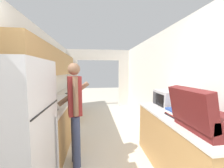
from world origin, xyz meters
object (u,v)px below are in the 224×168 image
(microwave, at_px, (168,99))
(book_stack, at_px, (176,113))
(knife, at_px, (67,93))
(refrigerator, at_px, (13,146))
(range_oven, at_px, (62,115))
(person, at_px, (75,111))
(suitcase, at_px, (201,116))

(microwave, relative_size, book_stack, 1.59)
(microwave, relative_size, knife, 1.71)
(refrigerator, relative_size, range_oven, 1.62)
(range_oven, bearing_deg, book_stack, -40.07)
(person, bearing_deg, range_oven, 7.78)
(range_oven, bearing_deg, microwave, -29.80)
(range_oven, height_order, suitcase, suitcase)
(range_oven, distance_m, book_stack, 2.71)
(book_stack, bearing_deg, microwave, 74.10)
(refrigerator, bearing_deg, range_oven, 90.61)
(refrigerator, height_order, person, person)
(refrigerator, distance_m, knife, 2.76)
(suitcase, bearing_deg, knife, 125.15)
(person, xyz_separation_m, knife, (-0.48, 1.88, -0.01))
(suitcase, bearing_deg, person, 148.14)
(suitcase, relative_size, microwave, 1.29)
(range_oven, relative_size, suitcase, 1.68)
(refrigerator, bearing_deg, knife, 89.93)
(refrigerator, height_order, book_stack, refrigerator)
(person, bearing_deg, microwave, -101.85)
(refrigerator, distance_m, person, 1.01)
(refrigerator, distance_m, microwave, 2.35)
(range_oven, bearing_deg, person, -68.69)
(refrigerator, relative_size, microwave, 3.49)
(knife, bearing_deg, book_stack, -92.15)
(range_oven, height_order, microwave, microwave)
(refrigerator, xyz_separation_m, person, (0.48, 0.88, 0.08))
(microwave, distance_m, book_stack, 0.50)
(refrigerator, bearing_deg, microwave, 23.48)
(refrigerator, height_order, microwave, refrigerator)
(refrigerator, distance_m, range_oven, 2.21)
(refrigerator, xyz_separation_m, microwave, (2.15, 0.93, 0.22))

